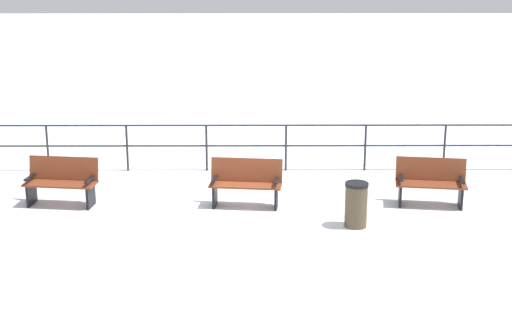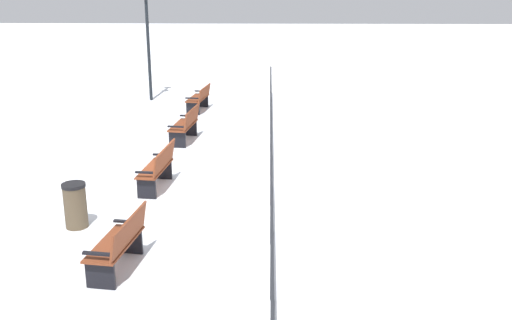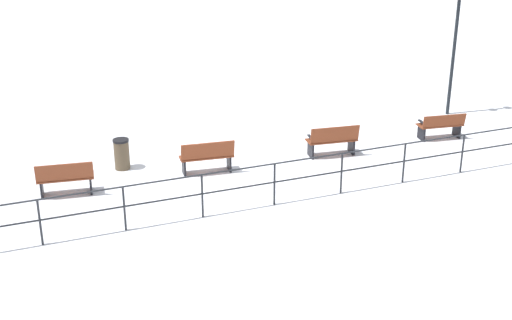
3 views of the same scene
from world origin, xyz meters
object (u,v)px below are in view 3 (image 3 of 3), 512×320
(bench_fourth, at_px, (65,178))
(lamppost_near, at_px, (457,18))
(trash_bin, at_px, (122,154))
(bench_third, at_px, (207,156))
(bench_nearest, at_px, (441,125))
(bench_second, at_px, (333,140))

(bench_fourth, height_order, lamppost_near, lamppost_near)
(bench_fourth, height_order, trash_bin, bench_fourth)
(bench_third, height_order, lamppost_near, lamppost_near)
(trash_bin, bearing_deg, bench_third, -119.65)
(bench_nearest, bearing_deg, bench_fourth, 97.99)
(trash_bin, bearing_deg, bench_fourth, 126.33)
(bench_nearest, height_order, bench_third, bench_third)
(bench_third, relative_size, lamppost_near, 0.34)
(bench_nearest, xyz_separation_m, lamppost_near, (1.96, -1.70, 2.82))
(trash_bin, bearing_deg, bench_second, -102.49)
(bench_fourth, xyz_separation_m, lamppost_near, (1.95, -12.87, 2.78))
(lamppost_near, bearing_deg, bench_second, 110.34)
(bench_nearest, bearing_deg, trash_bin, 90.66)
(lamppost_near, height_order, trash_bin, lamppost_near)
(bench_second, height_order, trash_bin, bench_second)
(bench_second, bearing_deg, bench_fourth, 96.76)
(bench_third, xyz_separation_m, bench_fourth, (-0.05, 3.73, -0.02))
(bench_third, bearing_deg, lamppost_near, -71.82)
(bench_third, bearing_deg, bench_nearest, -84.04)
(bench_third, bearing_deg, bench_fourth, 97.13)
(bench_fourth, bearing_deg, trash_bin, -45.46)
(bench_nearest, relative_size, trash_bin, 1.69)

